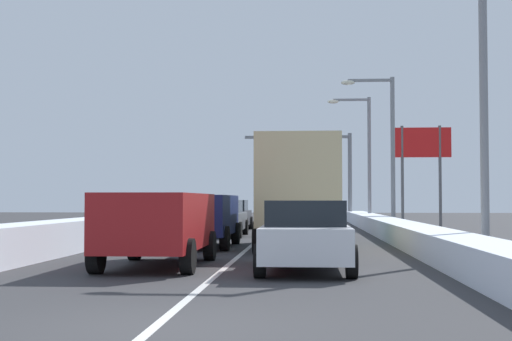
{
  "coord_description": "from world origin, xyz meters",
  "views": [
    {
      "loc": [
        1.81,
        -8.7,
        1.53
      ],
      "look_at": [
        -0.4,
        23.52,
        2.82
      ],
      "focal_mm": 51.18,
      "sensor_mm": 36.0,
      "label": 1
    }
  ],
  "objects_px": {
    "sedan_tan_right_lane_third": "(301,218)",
    "suv_silver_right_lane_fourth": "(305,209)",
    "sedan_white_right_lane_nearest": "(306,235)",
    "suv_red_center_lane_nearest": "(159,222)",
    "sedan_charcoal_center_lane_fourth": "(230,215)",
    "street_lamp_right_far": "(363,148)",
    "street_lamp_right_near": "(470,59)",
    "sedan_gray_center_lane_third": "(221,218)",
    "suv_navy_center_lane_second": "(201,216)",
    "street_lamp_right_mid": "(385,138)",
    "box_truck_right_lane_second": "(299,188)",
    "traffic_light_gantry": "(317,157)",
    "roadside_sign_right": "(421,153)"
  },
  "relations": [
    {
      "from": "sedan_tan_right_lane_third",
      "to": "sedan_charcoal_center_lane_fourth",
      "type": "relative_size",
      "value": 1.0
    },
    {
      "from": "box_truck_right_lane_second",
      "to": "sedan_gray_center_lane_third",
      "type": "height_order",
      "value": "box_truck_right_lane_second"
    },
    {
      "from": "suv_red_center_lane_nearest",
      "to": "sedan_tan_right_lane_third",
      "type": "bearing_deg",
      "value": 77.79
    },
    {
      "from": "sedan_tan_right_lane_third",
      "to": "sedan_gray_center_lane_third",
      "type": "xyz_separation_m",
      "value": [
        -3.33,
        -0.84,
        0.0
      ]
    },
    {
      "from": "suv_red_center_lane_nearest",
      "to": "traffic_light_gantry",
      "type": "bearing_deg",
      "value": 83.27
    },
    {
      "from": "box_truck_right_lane_second",
      "to": "street_lamp_right_far",
      "type": "xyz_separation_m",
      "value": [
        3.73,
        22.21,
        2.81
      ]
    },
    {
      "from": "street_lamp_right_mid",
      "to": "street_lamp_right_far",
      "type": "relative_size",
      "value": 0.97
    },
    {
      "from": "suv_red_center_lane_nearest",
      "to": "street_lamp_right_mid",
      "type": "relative_size",
      "value": 0.64
    },
    {
      "from": "box_truck_right_lane_second",
      "to": "street_lamp_right_mid",
      "type": "relative_size",
      "value": 0.94
    },
    {
      "from": "box_truck_right_lane_second",
      "to": "suv_navy_center_lane_second",
      "type": "bearing_deg",
      "value": 169.47
    },
    {
      "from": "sedan_tan_right_lane_third",
      "to": "sedan_white_right_lane_nearest",
      "type": "bearing_deg",
      "value": -89.26
    },
    {
      "from": "sedan_tan_right_lane_third",
      "to": "suv_navy_center_lane_second",
      "type": "relative_size",
      "value": 0.92
    },
    {
      "from": "box_truck_right_lane_second",
      "to": "street_lamp_right_near",
      "type": "bearing_deg",
      "value": -36.87
    },
    {
      "from": "suv_navy_center_lane_second",
      "to": "street_lamp_right_near",
      "type": "height_order",
      "value": "street_lamp_right_near"
    },
    {
      "from": "sedan_gray_center_lane_third",
      "to": "roadside_sign_right",
      "type": "bearing_deg",
      "value": 43.76
    },
    {
      "from": "sedan_charcoal_center_lane_fourth",
      "to": "street_lamp_right_near",
      "type": "distance_m",
      "value": 18.97
    },
    {
      "from": "traffic_light_gantry",
      "to": "street_lamp_right_far",
      "type": "height_order",
      "value": "street_lamp_right_far"
    },
    {
      "from": "sedan_tan_right_lane_third",
      "to": "street_lamp_right_mid",
      "type": "relative_size",
      "value": 0.59
    },
    {
      "from": "suv_red_center_lane_nearest",
      "to": "street_lamp_right_far",
      "type": "bearing_deg",
      "value": 76.43
    },
    {
      "from": "box_truck_right_lane_second",
      "to": "sedan_charcoal_center_lane_fourth",
      "type": "bearing_deg",
      "value": 105.05
    },
    {
      "from": "suv_silver_right_lane_fourth",
      "to": "traffic_light_gantry",
      "type": "bearing_deg",
      "value": 86.49
    },
    {
      "from": "box_truck_right_lane_second",
      "to": "traffic_light_gantry",
      "type": "relative_size",
      "value": 0.95
    },
    {
      "from": "suv_navy_center_lane_second",
      "to": "roadside_sign_right",
      "type": "bearing_deg",
      "value": 59.44
    },
    {
      "from": "sedan_tan_right_lane_third",
      "to": "sedan_charcoal_center_lane_fourth",
      "type": "xyz_separation_m",
      "value": [
        -3.55,
        4.87,
        0.0
      ]
    },
    {
      "from": "suv_navy_center_lane_second",
      "to": "street_lamp_right_far",
      "type": "bearing_deg",
      "value": 72.32
    },
    {
      "from": "sedan_tan_right_lane_third",
      "to": "street_lamp_right_near",
      "type": "distance_m",
      "value": 13.32
    },
    {
      "from": "suv_silver_right_lane_fourth",
      "to": "sedan_tan_right_lane_third",
      "type": "bearing_deg",
      "value": -91.28
    },
    {
      "from": "sedan_charcoal_center_lane_fourth",
      "to": "traffic_light_gantry",
      "type": "height_order",
      "value": "traffic_light_gantry"
    },
    {
      "from": "sedan_gray_center_lane_third",
      "to": "box_truck_right_lane_second",
      "type": "bearing_deg",
      "value": -66.0
    },
    {
      "from": "suv_navy_center_lane_second",
      "to": "street_lamp_right_far",
      "type": "height_order",
      "value": "street_lamp_right_far"
    },
    {
      "from": "suv_silver_right_lane_fourth",
      "to": "sedan_gray_center_lane_third",
      "type": "xyz_separation_m",
      "value": [
        -3.49,
        -8.02,
        -0.25
      ]
    },
    {
      "from": "box_truck_right_lane_second",
      "to": "traffic_light_gantry",
      "type": "bearing_deg",
      "value": 88.06
    },
    {
      "from": "suv_silver_right_lane_fourth",
      "to": "sedan_gray_center_lane_third",
      "type": "relative_size",
      "value": 1.09
    },
    {
      "from": "box_truck_right_lane_second",
      "to": "traffic_light_gantry",
      "type": "xyz_separation_m",
      "value": [
        0.97,
        28.6,
        2.6
      ]
    },
    {
      "from": "street_lamp_right_near",
      "to": "traffic_light_gantry",
      "type": "bearing_deg",
      "value": 96.36
    },
    {
      "from": "sedan_tan_right_lane_third",
      "to": "suv_silver_right_lane_fourth",
      "type": "height_order",
      "value": "suv_silver_right_lane_fourth"
    },
    {
      "from": "traffic_light_gantry",
      "to": "street_lamp_right_near",
      "type": "distance_m",
      "value": 32.21
    },
    {
      "from": "street_lamp_right_mid",
      "to": "suv_red_center_lane_nearest",
      "type": "bearing_deg",
      "value": -110.07
    },
    {
      "from": "suv_silver_right_lane_fourth",
      "to": "traffic_light_gantry",
      "type": "relative_size",
      "value": 0.65
    },
    {
      "from": "box_truck_right_lane_second",
      "to": "traffic_light_gantry",
      "type": "distance_m",
      "value": 28.74
    },
    {
      "from": "street_lamp_right_mid",
      "to": "street_lamp_right_far",
      "type": "xyz_separation_m",
      "value": [
        -0.41,
        8.54,
        0.11
      ]
    },
    {
      "from": "suv_silver_right_lane_fourth",
      "to": "street_lamp_right_near",
      "type": "relative_size",
      "value": 0.55
    },
    {
      "from": "suv_red_center_lane_nearest",
      "to": "sedan_charcoal_center_lane_fourth",
      "type": "relative_size",
      "value": 1.09
    },
    {
      "from": "suv_red_center_lane_nearest",
      "to": "sedan_charcoal_center_lane_fourth",
      "type": "distance_m",
      "value": 19.46
    },
    {
      "from": "street_lamp_right_near",
      "to": "street_lamp_right_mid",
      "type": "distance_m",
      "value": 17.09
    },
    {
      "from": "box_truck_right_lane_second",
      "to": "sedan_gray_center_lane_third",
      "type": "xyz_separation_m",
      "value": [
        -3.32,
        7.46,
        -1.14
      ]
    },
    {
      "from": "sedan_gray_center_lane_third",
      "to": "street_lamp_right_mid",
      "type": "relative_size",
      "value": 0.59
    },
    {
      "from": "box_truck_right_lane_second",
      "to": "street_lamp_right_mid",
      "type": "height_order",
      "value": "street_lamp_right_mid"
    },
    {
      "from": "box_truck_right_lane_second",
      "to": "suv_navy_center_lane_second",
      "type": "xyz_separation_m",
      "value": [
        -3.16,
        0.59,
        -0.88
      ]
    },
    {
      "from": "sedan_tan_right_lane_third",
      "to": "street_lamp_right_near",
      "type": "relative_size",
      "value": 0.51
    }
  ]
}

